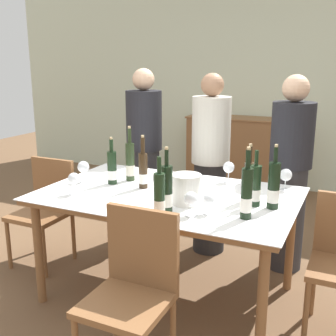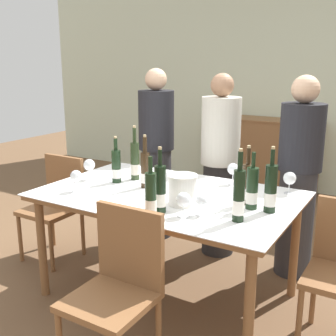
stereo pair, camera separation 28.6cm
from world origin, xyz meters
The scene contains 25 objects.
ground_plane centered at (0.00, 0.00, 0.00)m, with size 12.00×12.00×0.00m, color brown.
back_wall centered at (0.00, 3.14, 1.40)m, with size 8.00×0.10×2.80m.
sideboard_cabinet centered at (-0.27, 2.85, 0.48)m, with size 1.41×0.46×0.95m.
dining_table centered at (0.00, 0.00, 0.71)m, with size 1.75×1.11×0.78m.
ice_bucket centered at (0.20, -0.15, 0.88)m, with size 0.19×0.19×0.19m.
wine_bottle_0 centered at (0.60, 0.00, 0.90)m, with size 0.07×0.07×0.36m.
wine_bottle_1 centered at (0.16, -0.46, 0.91)m, with size 0.07×0.07×0.37m.
wine_bottle_2 centered at (0.54, 0.07, 0.91)m, with size 0.07×0.07×0.38m.
wine_bottle_3 centered at (0.15, -0.35, 0.92)m, with size 0.07×0.07×0.40m.
wine_bottle_4 centered at (0.72, 0.00, 0.92)m, with size 0.07×0.07×0.40m.
wine_bottle_5 centered at (-0.21, 0.04, 0.91)m, with size 0.07×0.07×0.38m.
wine_bottle_6 centered at (-0.47, 0.04, 0.90)m, with size 0.07×0.07×0.35m.
wine_bottle_7 centered at (-0.40, 0.17, 0.92)m, with size 0.07×0.07×0.42m.
wine_bottle_8 centered at (0.61, -0.24, 0.93)m, with size 0.07×0.07×0.42m.
wine_glass_0 centered at (0.30, 0.44, 0.89)m, with size 0.09×0.09×0.16m.
wine_glass_1 centered at (0.39, -0.26, 0.87)m, with size 0.07×0.07×0.13m.
wine_glass_2 centered at (-0.57, -0.29, 0.89)m, with size 0.08×0.08×0.15m.
wine_glass_3 centered at (0.72, 0.42, 0.89)m, with size 0.09×0.09×0.15m.
wine_glass_4 centered at (-0.70, -0.01, 0.89)m, with size 0.09×0.09×0.16m.
wine_glass_5 centered at (0.31, -0.33, 0.88)m, with size 0.08×0.08×0.15m.
chair_left_end centered at (-1.17, 0.08, 0.50)m, with size 0.42×0.42×0.87m.
chair_near_front centered at (0.16, -0.78, 0.53)m, with size 0.42×0.42×0.92m.
person_host centered at (-0.66, 0.88, 0.80)m, with size 0.33×0.33×1.61m.
person_guest_left centered at (0.01, 0.85, 0.79)m, with size 0.33×0.33×1.57m.
person_guest_right centered at (0.69, 0.81, 0.79)m, with size 0.33×0.33×1.57m.
Camera 1 is at (1.17, -2.51, 1.67)m, focal length 45.00 mm.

